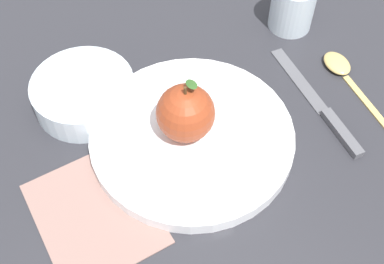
# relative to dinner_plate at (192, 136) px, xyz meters

# --- Properties ---
(ground_plane) EXTENTS (2.40, 2.40, 0.00)m
(ground_plane) POSITION_rel_dinner_plate_xyz_m (0.03, -0.03, -0.01)
(ground_plane) COLOR #2D2D33
(dinner_plate) EXTENTS (0.26, 0.26, 0.02)m
(dinner_plate) POSITION_rel_dinner_plate_xyz_m (0.00, 0.00, 0.00)
(dinner_plate) COLOR white
(dinner_plate) RESTS_ON ground_plane
(apple) EXTENTS (0.07, 0.07, 0.09)m
(apple) POSITION_rel_dinner_plate_xyz_m (-0.00, 0.01, 0.04)
(apple) COLOR #9E3D1E
(apple) RESTS_ON dinner_plate
(side_bowl) EXTENTS (0.14, 0.14, 0.04)m
(side_bowl) POSITION_rel_dinner_plate_xyz_m (-0.06, 0.15, 0.01)
(side_bowl) COLOR silver
(side_bowl) RESTS_ON ground_plane
(cup) EXTENTS (0.07, 0.07, 0.07)m
(cup) POSITION_rel_dinner_plate_xyz_m (0.27, 0.05, 0.03)
(cup) COLOR silver
(cup) RESTS_ON ground_plane
(knife) EXTENTS (0.09, 0.20, 0.01)m
(knife) POSITION_rel_dinner_plate_xyz_m (0.16, -0.09, -0.01)
(knife) COLOR #59595E
(knife) RESTS_ON ground_plane
(spoon) EXTENTS (0.08, 0.17, 0.01)m
(spoon) POSITION_rel_dinner_plate_xyz_m (0.24, -0.07, -0.01)
(spoon) COLOR #D8B766
(spoon) RESTS_ON ground_plane
(linen_napkin) EXTENTS (0.16, 0.19, 0.00)m
(linen_napkin) POSITION_rel_dinner_plate_xyz_m (-0.15, 0.00, -0.01)
(linen_napkin) COLOR gray
(linen_napkin) RESTS_ON ground_plane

